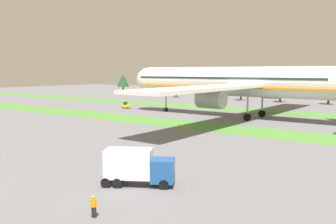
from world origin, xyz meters
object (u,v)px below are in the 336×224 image
(airliner, at_px, (246,82))
(taxiway_marker_0, at_px, (242,133))
(taxiway_marker_3, at_px, (179,126))
(ground_crew_marshaller, at_px, (94,206))
(taxiway_marker_1, at_px, (97,119))
(catering_truck, at_px, (138,166))
(pushback_tractor, at_px, (126,106))
(taxiway_marker_2, at_px, (130,122))

(airliner, height_order, taxiway_marker_0, airliner)
(airliner, height_order, taxiway_marker_3, airliner)
(ground_crew_marshaller, distance_m, taxiway_marker_1, 55.95)
(catering_truck, relative_size, pushback_tractor, 2.75)
(airliner, bearing_deg, taxiway_marker_2, 145.67)
(taxiway_marker_1, distance_m, taxiway_marker_3, 20.55)
(catering_truck, bearing_deg, taxiway_marker_3, 177.95)
(ground_crew_marshaller, distance_m, taxiway_marker_0, 41.21)
(taxiway_marker_2, bearing_deg, airliner, 55.71)
(taxiway_marker_0, bearing_deg, pushback_tractor, 155.79)
(catering_truck, distance_m, ground_crew_marshaller, 8.44)
(taxiway_marker_0, bearing_deg, catering_truck, -82.31)
(taxiway_marker_0, relative_size, taxiway_marker_3, 0.71)
(airliner, distance_m, catering_truck, 56.14)
(taxiway_marker_0, xyz_separation_m, taxiway_marker_1, (-34.04, -2.54, 0.06))
(taxiway_marker_3, bearing_deg, airliner, 78.00)
(taxiway_marker_3, bearing_deg, taxiway_marker_2, -169.85)
(airliner, bearing_deg, catering_truck, -165.89)
(catering_truck, bearing_deg, airliner, 163.37)
(taxiway_marker_0, bearing_deg, ground_crew_marshaller, -80.28)
(taxiway_marker_0, bearing_deg, taxiway_marker_1, -175.74)
(catering_truck, relative_size, taxiway_marker_1, 12.03)
(taxiway_marker_2, relative_size, taxiway_marker_3, 0.92)
(taxiway_marker_2, bearing_deg, catering_truck, -46.57)
(airliner, xyz_separation_m, taxiway_marker_0, (9.23, -21.42, -8.39))
(airliner, bearing_deg, taxiway_marker_1, 133.95)
(catering_truck, distance_m, pushback_tractor, 74.97)
(taxiway_marker_0, xyz_separation_m, taxiway_marker_3, (-13.70, 0.38, 0.10))
(ground_crew_marshaller, bearing_deg, taxiway_marker_2, 109.02)
(pushback_tractor, bearing_deg, airliner, 90.00)
(taxiway_marker_3, bearing_deg, taxiway_marker_1, -171.83)
(pushback_tractor, relative_size, taxiway_marker_3, 3.82)
(catering_truck, height_order, pushback_tractor, catering_truck)
(airliner, height_order, catering_truck, airliner)
(taxiway_marker_1, xyz_separation_m, taxiway_marker_2, (9.09, 0.91, 0.01))
(taxiway_marker_2, bearing_deg, taxiway_marker_0, 3.74)
(taxiway_marker_1, relative_size, taxiway_marker_2, 0.95)
(taxiway_marker_2, height_order, taxiway_marker_3, taxiway_marker_3)
(catering_truck, bearing_deg, ground_crew_marshaller, -13.10)
(airliner, relative_size, pushback_tractor, 31.17)
(taxiway_marker_3, bearing_deg, ground_crew_marshaller, -63.26)
(taxiway_marker_2, bearing_deg, ground_crew_marshaller, -50.71)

